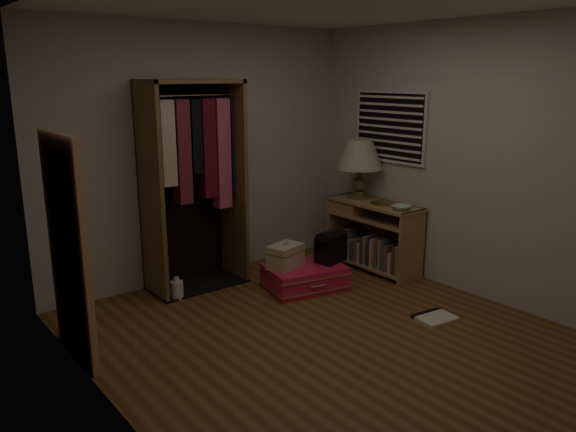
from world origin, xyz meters
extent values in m
plane|color=brown|center=(0.00, 0.00, 0.00)|extent=(4.00, 4.00, 0.00)
cube|color=#BDB6A8|center=(0.00, 2.00, 1.30)|extent=(3.50, 0.02, 2.60)
cube|color=#BDB6A8|center=(1.75, 0.00, 1.30)|extent=(0.02, 4.00, 2.60)
cube|color=#BDB6A8|center=(-1.75, 0.00, 1.30)|extent=(0.02, 4.00, 2.60)
cube|color=silver|center=(1.73, 1.00, 1.55)|extent=(0.03, 0.96, 0.76)
cube|color=black|center=(1.73, 1.00, 1.55)|extent=(0.03, 0.90, 0.70)
cube|color=silver|center=(1.71, 1.00, 1.24)|extent=(0.01, 0.88, 0.02)
cube|color=silver|center=(1.71, 1.00, 1.32)|extent=(0.01, 0.88, 0.02)
cube|color=silver|center=(1.71, 1.00, 1.39)|extent=(0.01, 0.88, 0.02)
cube|color=silver|center=(1.71, 1.00, 1.47)|extent=(0.01, 0.88, 0.02)
cube|color=silver|center=(1.71, 1.00, 1.55)|extent=(0.01, 0.88, 0.02)
cube|color=silver|center=(1.71, 1.00, 1.63)|extent=(0.01, 0.88, 0.02)
cube|color=silver|center=(1.71, 1.00, 1.71)|extent=(0.01, 0.88, 0.02)
cube|color=silver|center=(1.71, 1.00, 1.78)|extent=(0.01, 0.88, 0.02)
cube|color=silver|center=(1.71, 1.00, 1.86)|extent=(0.01, 0.88, 0.02)
cube|color=#A0754D|center=(1.54, 0.46, 0.38)|extent=(0.40, 0.03, 0.75)
cube|color=#A0754D|center=(1.54, 1.54, 0.38)|extent=(0.40, 0.03, 0.75)
cube|color=#A0754D|center=(1.54, 1.00, 0.06)|extent=(0.40, 1.04, 0.03)
cube|color=#A0754D|center=(1.54, 1.00, 0.57)|extent=(0.40, 1.04, 0.03)
cube|color=#A0754D|center=(1.54, 1.00, 0.73)|extent=(0.42, 1.12, 0.03)
cube|color=brown|center=(1.73, 1.00, 0.38)|extent=(0.02, 1.10, 0.75)
cube|color=#A0754D|center=(1.53, 1.33, 0.65)|extent=(0.36, 0.38, 0.13)
cube|color=gray|center=(1.48, 0.53, 0.23)|extent=(0.22, 0.03, 0.31)
cube|color=#4C3833|center=(1.47, 0.57, 0.23)|extent=(0.20, 0.04, 0.30)
cube|color=#B7AD99|center=(1.47, 0.62, 0.19)|extent=(0.20, 0.05, 0.22)
cube|color=brown|center=(1.46, 0.68, 0.22)|extent=(0.17, 0.04, 0.29)
cube|color=#3F4C59|center=(1.45, 0.72, 0.23)|extent=(0.15, 0.03, 0.31)
cube|color=gray|center=(1.45, 0.77, 0.23)|extent=(0.17, 0.03, 0.32)
cube|color=#59594C|center=(1.48, 0.81, 0.19)|extent=(0.22, 0.03, 0.23)
cube|color=#B2724C|center=(1.47, 0.85, 0.22)|extent=(0.21, 0.03, 0.29)
cube|color=beige|center=(1.46, 0.88, 0.23)|extent=(0.17, 0.03, 0.31)
cube|color=#332D38|center=(1.48, 0.93, 0.20)|extent=(0.21, 0.05, 0.26)
cube|color=gray|center=(1.47, 0.98, 0.23)|extent=(0.19, 0.04, 0.32)
cube|color=#4C3833|center=(1.47, 1.02, 0.23)|extent=(0.21, 0.03, 0.30)
cube|color=#B7AD99|center=(1.48, 1.07, 0.19)|extent=(0.21, 0.04, 0.22)
cube|color=brown|center=(1.45, 1.12, 0.20)|extent=(0.17, 0.05, 0.25)
cube|color=#3F4C59|center=(1.46, 1.18, 0.19)|extent=(0.18, 0.04, 0.22)
cube|color=gray|center=(1.48, 1.23, 0.19)|extent=(0.22, 0.04, 0.22)
cube|color=#59594C|center=(1.45, 1.27, 0.23)|extent=(0.16, 0.03, 0.32)
cube|color=#B2724C|center=(1.46, 1.31, 0.19)|extent=(0.17, 0.03, 0.23)
cube|color=beige|center=(1.45, 1.35, 0.23)|extent=(0.17, 0.03, 0.31)
cube|color=#332D38|center=(1.45, 1.39, 0.22)|extent=(0.17, 0.05, 0.28)
cube|color=gray|center=(1.47, 1.43, 0.23)|extent=(0.21, 0.03, 0.31)
cube|color=brown|center=(-0.70, 1.74, 1.02)|extent=(0.04, 0.50, 2.05)
cube|color=brown|center=(0.20, 1.74, 1.02)|extent=(0.04, 0.50, 2.05)
cube|color=brown|center=(-0.25, 1.74, 2.03)|extent=(0.95, 0.50, 0.04)
cube|color=black|center=(-0.25, 1.98, 1.02)|extent=(0.95, 0.02, 2.05)
cube|color=black|center=(-0.25, 1.74, 0.01)|extent=(0.95, 0.50, 0.02)
cylinder|color=white|center=(-0.25, 1.74, 1.90)|extent=(0.87, 0.02, 0.02)
cube|color=beige|center=(-0.54, 1.72, 1.47)|extent=(0.14, 0.15, 0.80)
cube|color=maroon|center=(-0.38, 1.72, 1.38)|extent=(0.13, 0.16, 0.98)
cube|color=black|center=(-0.24, 1.72, 1.52)|extent=(0.10, 0.15, 0.70)
cube|color=#590F19|center=(-0.10, 1.72, 1.39)|extent=(0.14, 0.14, 0.96)
cube|color=#BF4C72|center=(0.06, 1.72, 1.33)|extent=(0.15, 0.14, 1.09)
cube|color=black|center=(0.21, 1.72, 1.40)|extent=(0.12, 0.13, 0.95)
cube|color=tan|center=(-1.71, 1.00, 0.85)|extent=(0.05, 0.80, 1.70)
cube|color=white|center=(-1.68, 1.00, 0.85)|extent=(0.01, 0.68, 1.58)
cube|color=red|center=(0.56, 1.00, 0.12)|extent=(0.86, 0.69, 0.24)
cube|color=white|center=(0.56, 1.00, 0.05)|extent=(0.88, 0.72, 0.01)
cube|color=white|center=(0.56, 1.00, 0.18)|extent=(0.88, 0.72, 0.01)
cylinder|color=white|center=(0.50, 0.73, 0.12)|extent=(0.17, 0.06, 0.02)
cube|color=#BAAD8E|center=(0.37, 1.08, 0.35)|extent=(0.39, 0.31, 0.23)
cube|color=brown|center=(0.37, 1.08, 0.40)|extent=(0.40, 0.32, 0.01)
cylinder|color=white|center=(0.37, 1.08, 0.48)|extent=(0.10, 0.04, 0.02)
cube|color=black|center=(0.85, 0.94, 0.35)|extent=(0.34, 0.26, 0.23)
cylinder|color=black|center=(0.85, 0.94, 0.47)|extent=(0.34, 0.26, 0.20)
cylinder|color=#484F26|center=(1.54, 1.25, 0.77)|extent=(0.29, 0.29, 0.04)
cylinder|color=#484F26|center=(1.54, 1.25, 0.81)|extent=(0.17, 0.17, 0.05)
sphere|color=#484F26|center=(1.54, 1.25, 0.91)|extent=(0.20, 0.20, 0.16)
cylinder|color=#484F26|center=(1.54, 1.25, 1.04)|extent=(0.07, 0.07, 0.09)
cone|color=beige|center=(1.54, 1.25, 1.24)|extent=(0.67, 0.67, 0.32)
cone|color=#E7EDCD|center=(1.54, 1.25, 1.24)|extent=(0.60, 0.60, 0.30)
cylinder|color=#A78640|center=(1.54, 0.90, 0.76)|extent=(0.26, 0.26, 0.01)
imported|color=#ADCDAB|center=(1.49, 0.59, 0.77)|extent=(0.21, 0.21, 0.05)
cylinder|color=silver|center=(-0.58, 1.55, 0.09)|extent=(0.16, 0.16, 0.17)
cylinder|color=silver|center=(-0.58, 1.55, 0.20)|extent=(0.07, 0.07, 0.04)
cube|color=#EDE2C7|center=(0.98, -0.28, 0.01)|extent=(0.37, 0.31, 0.03)
cube|color=black|center=(0.99, -0.17, 0.01)|extent=(0.34, 0.09, 0.03)
camera|label=1|loc=(-2.86, -3.06, 2.09)|focal=35.00mm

